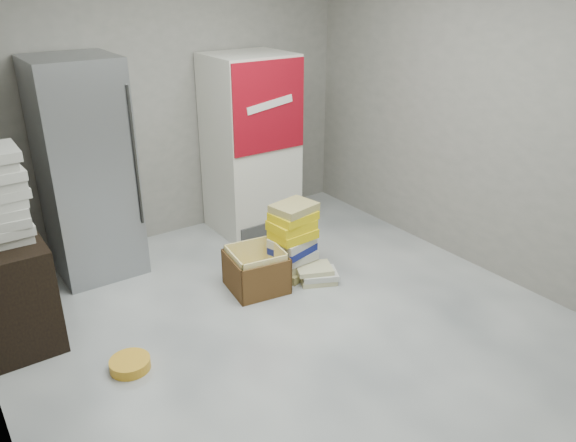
% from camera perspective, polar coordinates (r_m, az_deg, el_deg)
% --- Properties ---
extents(ground, '(5.00, 5.00, 0.00)m').
position_cam_1_polar(ground, '(4.17, 3.10, -12.89)').
color(ground, silver).
rests_on(ground, ground).
extents(room_shell, '(4.04, 5.04, 2.82)m').
position_cam_1_polar(room_shell, '(3.42, 3.77, 12.04)').
color(room_shell, gray).
rests_on(room_shell, ground).
extents(steel_fridge, '(0.70, 0.72, 1.90)m').
position_cam_1_polar(steel_fridge, '(5.13, -19.85, 4.89)').
color(steel_fridge, '#AAACB2').
rests_on(steel_fridge, ground).
extents(coke_cooler, '(0.80, 0.73, 1.80)m').
position_cam_1_polar(coke_cooler, '(5.75, -3.80, 7.75)').
color(coke_cooler, silver).
rests_on(coke_cooler, ground).
extents(wood_shelf, '(0.50, 0.80, 0.80)m').
position_cam_1_polar(wood_shelf, '(4.54, -26.29, -6.32)').
color(wood_shelf, black).
rests_on(wood_shelf, ground).
extents(phonebook_stack_main, '(0.45, 0.37, 0.68)m').
position_cam_1_polar(phonebook_stack_main, '(4.95, 0.52, -1.97)').
color(phonebook_stack_main, tan).
rests_on(phonebook_stack_main, ground).
extents(phonebook_stack_side, '(0.41, 0.38, 0.14)m').
position_cam_1_polar(phonebook_stack_side, '(4.97, 2.97, -5.39)').
color(phonebook_stack_side, beige).
rests_on(phonebook_stack_side, ground).
extents(cardboard_box, '(0.52, 0.52, 0.37)m').
position_cam_1_polar(cardboard_box, '(4.82, -3.24, -5.24)').
color(cardboard_box, yellow).
rests_on(cardboard_box, ground).
extents(bucket_lid, '(0.28, 0.28, 0.07)m').
position_cam_1_polar(bucket_lid, '(4.12, -15.75, -13.81)').
color(bucket_lid, gold).
rests_on(bucket_lid, ground).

